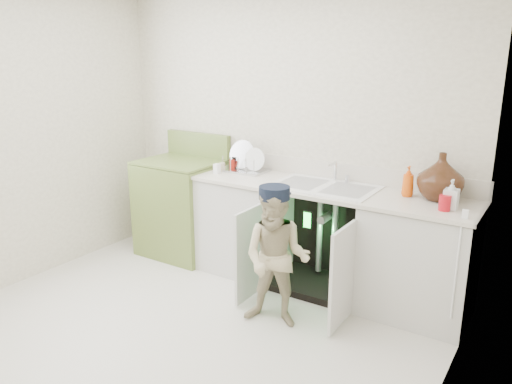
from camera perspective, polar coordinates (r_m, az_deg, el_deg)
ground at (r=3.81m, az=-8.70°, el=-15.49°), size 3.50×3.50×0.00m
room_shell at (r=3.35m, az=-9.57°, el=3.17°), size 6.00×5.50×1.26m
counter_run at (r=4.24m, az=8.04°, el=-4.96°), size 2.44×1.02×1.25m
avocado_stove at (r=5.02m, az=-8.42°, el=-1.57°), size 0.76×0.65×1.18m
repair_worker at (r=3.64m, az=2.38°, el=-7.46°), size 0.59×0.63×1.06m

